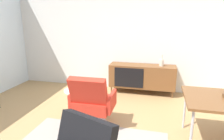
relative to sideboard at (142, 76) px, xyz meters
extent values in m
cube|color=silver|center=(-0.29, 0.30, 0.96)|extent=(6.80, 0.12, 2.80)
cube|color=brown|center=(0.00, 0.00, 0.00)|extent=(1.60, 0.44, 0.56)
cube|color=black|center=(-0.30, -0.22, 0.00)|extent=(0.70, 0.01, 0.48)
cylinder|color=brown|center=(-0.74, -0.17, -0.36)|extent=(0.03, 0.03, 0.16)
cylinder|color=brown|center=(0.74, -0.17, -0.36)|extent=(0.03, 0.03, 0.16)
cylinder|color=brown|center=(-0.74, 0.17, -0.36)|extent=(0.03, 0.03, 0.16)
cylinder|color=brown|center=(0.74, 0.17, -0.36)|extent=(0.03, 0.03, 0.16)
cylinder|color=beige|center=(0.45, 0.00, 0.36)|extent=(0.10, 0.10, 0.16)
cylinder|color=beige|center=(0.45, 0.00, 0.49)|extent=(0.04, 0.04, 0.11)
cylinder|color=#B7B7BC|center=(0.86, -2.27, -0.09)|extent=(0.04, 0.04, 0.70)
cylinder|color=#B7B7BC|center=(0.86, -1.49, -0.09)|extent=(0.04, 0.04, 0.70)
cube|color=red|center=(-0.68, -1.73, -0.06)|extent=(0.61, 0.57, 0.20)
cube|color=red|center=(-0.67, -1.97, 0.25)|extent=(0.60, 0.28, 0.51)
cube|color=red|center=(-0.35, -1.72, 0.02)|extent=(0.07, 0.50, 0.28)
cube|color=red|center=(-1.01, -1.73, 0.02)|extent=(0.07, 0.50, 0.28)
cylinder|color=#B7B7BC|center=(-0.68, -1.73, -0.30)|extent=(0.06, 0.06, 0.28)
cylinder|color=#B7B7BC|center=(-0.68, -1.73, -0.43)|extent=(0.48, 0.48, 0.02)
cylinder|color=white|center=(-1.10, -1.50, 0.07)|extent=(0.44, 0.44, 0.02)
cylinder|color=white|center=(-1.10, -1.50, -0.19)|extent=(0.05, 0.05, 0.50)
cone|color=white|center=(-1.10, -1.50, -0.43)|extent=(0.32, 0.32, 0.02)
cylinder|color=#262628|center=(-1.10, -1.50, 0.11)|extent=(0.20, 0.20, 0.05)
sphere|color=orange|center=(-1.06, -1.49, 0.15)|extent=(0.07, 0.07, 0.07)
sphere|color=orange|center=(-1.10, -1.46, 0.15)|extent=(0.07, 0.07, 0.07)
sphere|color=orange|center=(-1.14, -1.51, 0.15)|extent=(0.07, 0.07, 0.07)
sphere|color=orange|center=(-1.09, -1.54, 0.15)|extent=(0.07, 0.07, 0.07)
camera|label=1|loc=(0.39, -4.75, 1.39)|focal=31.78mm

